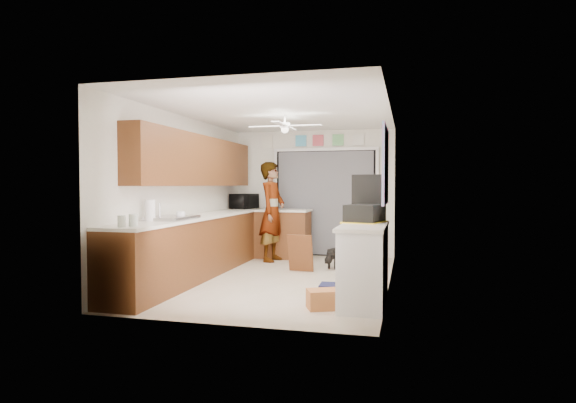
# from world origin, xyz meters

# --- Properties ---
(floor) EXTENTS (5.00, 5.00, 0.00)m
(floor) POSITION_xyz_m (0.00, 0.00, 0.00)
(floor) COLOR beige
(floor) RESTS_ON ground
(ceiling) EXTENTS (5.00, 5.00, 0.00)m
(ceiling) POSITION_xyz_m (0.00, 0.00, 2.50)
(ceiling) COLOR white
(ceiling) RESTS_ON ground
(wall_back) EXTENTS (3.20, 0.00, 3.20)m
(wall_back) POSITION_xyz_m (0.00, 2.50, 1.25)
(wall_back) COLOR white
(wall_back) RESTS_ON ground
(wall_front) EXTENTS (3.20, 0.00, 3.20)m
(wall_front) POSITION_xyz_m (0.00, -2.50, 1.25)
(wall_front) COLOR white
(wall_front) RESTS_ON ground
(wall_left) EXTENTS (0.00, 5.00, 5.00)m
(wall_left) POSITION_xyz_m (-1.60, 0.00, 1.25)
(wall_left) COLOR white
(wall_left) RESTS_ON ground
(wall_right) EXTENTS (0.00, 5.00, 5.00)m
(wall_right) POSITION_xyz_m (1.60, 0.00, 1.25)
(wall_right) COLOR white
(wall_right) RESTS_ON ground
(left_base_cabinets) EXTENTS (0.60, 4.80, 0.90)m
(left_base_cabinets) POSITION_xyz_m (-1.30, 0.00, 0.45)
(left_base_cabinets) COLOR brown
(left_base_cabinets) RESTS_ON floor
(left_countertop) EXTENTS (0.62, 4.80, 0.04)m
(left_countertop) POSITION_xyz_m (-1.29, 0.00, 0.92)
(left_countertop) COLOR white
(left_countertop) RESTS_ON left_base_cabinets
(upper_cabinets) EXTENTS (0.32, 4.00, 0.80)m
(upper_cabinets) POSITION_xyz_m (-1.44, 0.20, 1.80)
(upper_cabinets) COLOR brown
(upper_cabinets) RESTS_ON wall_left
(sink_basin) EXTENTS (0.50, 0.76, 0.06)m
(sink_basin) POSITION_xyz_m (-1.29, -1.00, 0.95)
(sink_basin) COLOR silver
(sink_basin) RESTS_ON left_countertop
(faucet) EXTENTS (0.03, 0.03, 0.22)m
(faucet) POSITION_xyz_m (-1.48, -1.00, 1.05)
(faucet) COLOR silver
(faucet) RESTS_ON left_countertop
(peninsula_base) EXTENTS (1.00, 0.60, 0.90)m
(peninsula_base) POSITION_xyz_m (-0.50, 2.00, 0.45)
(peninsula_base) COLOR brown
(peninsula_base) RESTS_ON floor
(peninsula_top) EXTENTS (1.04, 0.64, 0.04)m
(peninsula_top) POSITION_xyz_m (-0.50, 2.00, 0.92)
(peninsula_top) COLOR white
(peninsula_top) RESTS_ON peninsula_base
(back_opening_recess) EXTENTS (2.00, 0.06, 2.10)m
(back_opening_recess) POSITION_xyz_m (0.25, 2.47, 1.05)
(back_opening_recess) COLOR black
(back_opening_recess) RESTS_ON wall_back
(curtain_panel) EXTENTS (1.90, 0.03, 2.05)m
(curtain_panel) POSITION_xyz_m (0.25, 2.43, 1.05)
(curtain_panel) COLOR slate
(curtain_panel) RESTS_ON wall_back
(door_trim_left) EXTENTS (0.06, 0.04, 2.10)m
(door_trim_left) POSITION_xyz_m (-0.77, 2.44, 1.05)
(door_trim_left) COLOR white
(door_trim_left) RESTS_ON wall_back
(door_trim_right) EXTENTS (0.06, 0.04, 2.10)m
(door_trim_right) POSITION_xyz_m (1.27, 2.44, 1.05)
(door_trim_right) COLOR white
(door_trim_right) RESTS_ON wall_back
(door_trim_head) EXTENTS (2.10, 0.04, 0.06)m
(door_trim_head) POSITION_xyz_m (0.25, 2.44, 2.12)
(door_trim_head) COLOR white
(door_trim_head) RESTS_ON wall_back
(header_frame_1) EXTENTS (0.22, 0.02, 0.22)m
(header_frame_1) POSITION_xyz_m (-0.25, 2.47, 2.30)
(header_frame_1) COLOR #52B4DB
(header_frame_1) RESTS_ON wall_back
(header_frame_2) EXTENTS (0.22, 0.02, 0.22)m
(header_frame_2) POSITION_xyz_m (0.10, 2.47, 2.30)
(header_frame_2) COLOR #CE4D5A
(header_frame_2) RESTS_ON wall_back
(header_frame_3) EXTENTS (0.22, 0.02, 0.22)m
(header_frame_3) POSITION_xyz_m (0.50, 2.47, 2.30)
(header_frame_3) COLOR #6BBC73
(header_frame_3) RESTS_ON wall_back
(header_frame_4) EXTENTS (0.22, 0.02, 0.22)m
(header_frame_4) POSITION_xyz_m (0.90, 2.47, 2.30)
(header_frame_4) COLOR silver
(header_frame_4) RESTS_ON wall_back
(route66_sign) EXTENTS (0.22, 0.02, 0.26)m
(route66_sign) POSITION_xyz_m (-0.95, 2.47, 2.30)
(route66_sign) COLOR silver
(route66_sign) RESTS_ON wall_back
(right_counter_base) EXTENTS (0.50, 1.40, 0.90)m
(right_counter_base) POSITION_xyz_m (1.35, -1.20, 0.45)
(right_counter_base) COLOR white
(right_counter_base) RESTS_ON floor
(right_counter_top) EXTENTS (0.54, 1.44, 0.04)m
(right_counter_top) POSITION_xyz_m (1.34, -1.20, 0.92)
(right_counter_top) COLOR white
(right_counter_top) RESTS_ON right_counter_base
(abstract_painting) EXTENTS (0.03, 1.15, 0.95)m
(abstract_painting) POSITION_xyz_m (1.58, -1.00, 1.65)
(abstract_painting) COLOR #FD5DC2
(abstract_painting) RESTS_ON wall_right
(ceiling_fan) EXTENTS (1.14, 1.14, 0.24)m
(ceiling_fan) POSITION_xyz_m (0.00, 0.20, 2.32)
(ceiling_fan) COLOR white
(ceiling_fan) RESTS_ON ceiling
(microwave) EXTENTS (0.48, 0.61, 0.30)m
(microwave) POSITION_xyz_m (-1.30, 2.01, 1.09)
(microwave) COLOR black
(microwave) RESTS_ON left_countertop
(cup) EXTENTS (0.14, 0.14, 0.10)m
(cup) POSITION_xyz_m (-1.24, -0.84, 0.99)
(cup) COLOR white
(cup) RESTS_ON left_countertop
(jar_a) EXTENTS (0.13, 0.13, 0.14)m
(jar_a) POSITION_xyz_m (-1.20, -2.11, 1.01)
(jar_a) COLOR silver
(jar_a) RESTS_ON left_countertop
(jar_b) EXTENTS (0.10, 0.10, 0.13)m
(jar_b) POSITION_xyz_m (-1.26, -2.25, 1.01)
(jar_b) COLOR silver
(jar_b) RESTS_ON left_countertop
(paper_towel_roll) EXTENTS (0.16, 0.16, 0.28)m
(paper_towel_roll) POSITION_xyz_m (-1.42, -1.35, 1.08)
(paper_towel_roll) COLOR white
(paper_towel_roll) RESTS_ON left_countertop
(suitcase) EXTENTS (0.51, 0.61, 0.22)m
(suitcase) POSITION_xyz_m (1.32, -0.85, 1.05)
(suitcase) COLOR black
(suitcase) RESTS_ON right_counter_top
(suitcase_rim) EXTENTS (0.57, 0.67, 0.02)m
(suitcase_rim) POSITION_xyz_m (1.32, -0.85, 0.94)
(suitcase_rim) COLOR yellow
(suitcase_rim) RESTS_ON suitcase
(suitcase_lid) EXTENTS (0.41, 0.14, 0.50)m
(suitcase_lid) POSITION_xyz_m (1.32, -0.56, 1.30)
(suitcase_lid) COLOR black
(suitcase_lid) RESTS_ON suitcase
(cardboard_box) EXTENTS (0.43, 0.38, 0.22)m
(cardboard_box) POSITION_xyz_m (0.92, -1.63, 0.11)
(cardboard_box) COLOR #B66739
(cardboard_box) RESTS_ON floor
(navy_crate) EXTENTS (0.36, 0.30, 0.22)m
(navy_crate) POSITION_xyz_m (1.00, -1.28, 0.11)
(navy_crate) COLOR #161837
(navy_crate) RESTS_ON floor
(cabinet_door_panel) EXTENTS (0.42, 0.19, 0.61)m
(cabinet_door_panel) POSITION_xyz_m (0.16, 0.58, 0.31)
(cabinet_door_panel) COLOR brown
(cabinet_door_panel) RESTS_ON floor
(man) EXTENTS (0.52, 0.72, 1.84)m
(man) POSITION_xyz_m (-0.59, 1.55, 0.92)
(man) COLOR white
(man) RESTS_ON floor
(dog) EXTENTS (0.34, 0.52, 0.37)m
(dog) POSITION_xyz_m (0.66, 1.08, 0.19)
(dog) COLOR black
(dog) RESTS_ON floor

